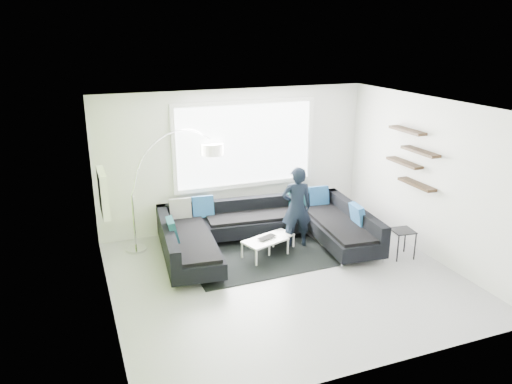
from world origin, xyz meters
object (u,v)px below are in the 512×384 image
arc_lamp (132,196)px  laptop (269,238)px  sectional_sofa (266,232)px  coffee_table (271,244)px  side_table (401,243)px  person (297,207)px

arc_lamp → laptop: bearing=-41.1°
sectional_sofa → laptop: size_ratio=8.96×
coffee_table → laptop: 0.23m
arc_lamp → side_table: bearing=-38.5°
side_table → laptop: bearing=158.3°
sectional_sofa → person: size_ratio=2.56×
sectional_sofa → arc_lamp: size_ratio=1.85×
sectional_sofa → arc_lamp: 2.50m
arc_lamp → sectional_sofa: bearing=-35.3°
coffee_table → side_table: side_table is taller
coffee_table → person: size_ratio=0.65×
coffee_table → person: 0.84m
coffee_table → arc_lamp: (-2.27, 0.99, 0.90)m
sectional_sofa → side_table: (2.15, -1.12, -0.10)m
coffee_table → sectional_sofa: bearing=87.4°
side_table → person: person is taller
sectional_sofa → laptop: bearing=-95.0°
sectional_sofa → side_table: size_ratio=7.66×
sectional_sofa → arc_lamp: arc_lamp is taller
side_table → laptop: size_ratio=1.17×
person → side_table: bearing=157.6°
coffee_table → person: person is taller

